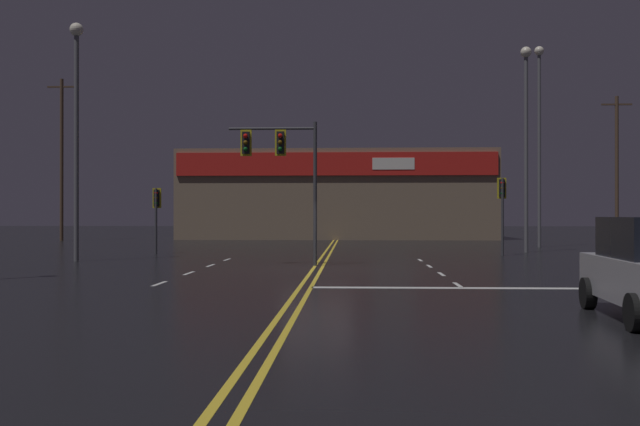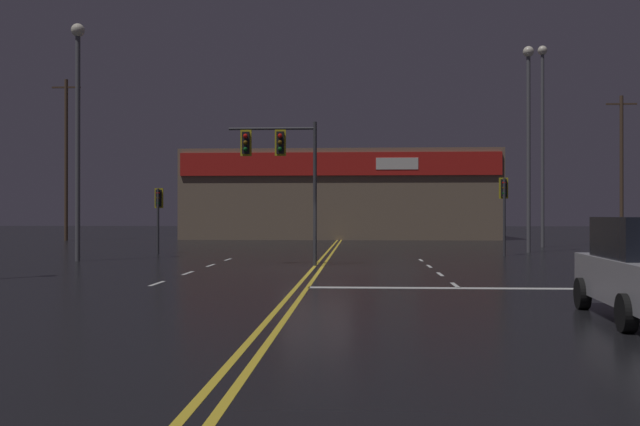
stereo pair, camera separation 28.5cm
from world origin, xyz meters
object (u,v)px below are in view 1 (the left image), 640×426
at_px(traffic_signal_median, 280,157).
at_px(traffic_signal_corner_northeast, 502,198).
at_px(streetlight_far_left, 539,123).
at_px(streetlight_median_approach, 526,123).
at_px(traffic_signal_corner_northwest, 157,206).
at_px(streetlight_near_left, 76,110).

relative_size(traffic_signal_median, traffic_signal_corner_northeast, 1.48).
bearing_deg(streetlight_far_left, streetlight_median_approach, -110.27).
distance_m(traffic_signal_median, streetlight_far_left, 21.74).
bearing_deg(traffic_signal_corner_northwest, streetlight_far_left, 21.63).
distance_m(streetlight_near_left, streetlight_far_left, 26.73).
distance_m(streetlight_median_approach, streetlight_far_left, 6.59).
bearing_deg(streetlight_median_approach, traffic_signal_corner_northeast, -122.12).
height_order(streetlight_near_left, streetlight_far_left, streetlight_far_left).
relative_size(traffic_signal_median, streetlight_near_left, 0.55).
xyz_separation_m(traffic_signal_median, traffic_signal_corner_northeast, (9.86, 7.26, -1.41)).
xyz_separation_m(streetlight_near_left, streetlight_far_left, (22.67, 14.11, 1.15)).
bearing_deg(streetlight_far_left, traffic_signal_median, -130.54).
bearing_deg(streetlight_far_left, streetlight_near_left, -148.10).
bearing_deg(streetlight_near_left, traffic_signal_corner_northwest, 73.19).
distance_m(traffic_signal_corner_northwest, streetlight_median_approach, 19.25).
relative_size(traffic_signal_corner_northwest, streetlight_near_left, 0.33).
distance_m(traffic_signal_corner_northeast, streetlight_median_approach, 5.25).
bearing_deg(streetlight_median_approach, streetlight_near_left, -158.65).
height_order(streetlight_median_approach, streetlight_far_left, streetlight_far_left).
bearing_deg(traffic_signal_corner_northeast, traffic_signal_median, -143.63).
height_order(traffic_signal_corner_northwest, streetlight_near_left, streetlight_near_left).
bearing_deg(traffic_signal_corner_northeast, traffic_signal_corner_northwest, 177.36).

